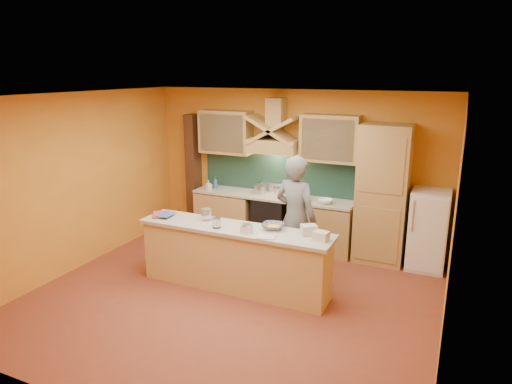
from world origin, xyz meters
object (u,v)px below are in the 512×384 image
at_px(stove, 272,220).
at_px(mixing_bowl, 273,226).
at_px(fridge, 428,230).
at_px(kitchen_scale, 247,229).
at_px(person, 296,218).

bearing_deg(stove, mixing_bowl, -67.18).
distance_m(fridge, kitchen_scale, 3.05).
bearing_deg(kitchen_scale, person, 68.49).
bearing_deg(kitchen_scale, fridge, 47.42).
relative_size(fridge, kitchen_scale, 9.80).
height_order(kitchen_scale, mixing_bowl, kitchen_scale).
bearing_deg(person, fridge, -131.93).
xyz_separation_m(person, kitchen_scale, (-0.42, -0.84, 0.04)).
relative_size(person, mixing_bowl, 6.12).
distance_m(person, kitchen_scale, 0.94).
bearing_deg(fridge, mixing_bowl, -138.46).
bearing_deg(mixing_bowl, stove, 112.82).
height_order(stove, person, person).
distance_m(fridge, mixing_bowl, 2.65).
bearing_deg(mixing_bowl, person, 74.77).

